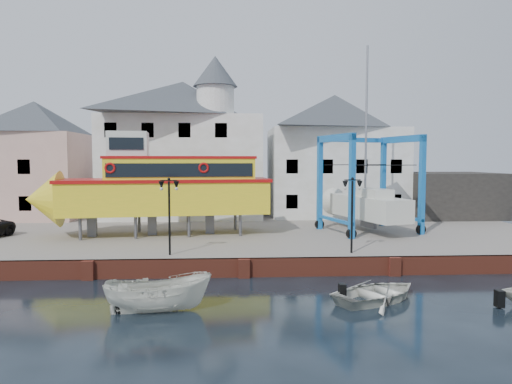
{
  "coord_description": "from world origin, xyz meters",
  "views": [
    {
      "loc": [
        -0.62,
        -23.47,
        6.13
      ],
      "look_at": [
        1.0,
        7.0,
        4.0
      ],
      "focal_mm": 32.0,
      "sensor_mm": 36.0,
      "label": 1
    }
  ],
  "objects": [
    {
      "name": "ground",
      "position": [
        0.0,
        0.0,
        0.0
      ],
      "size": [
        140.0,
        140.0,
        0.0
      ],
      "primitive_type": "plane",
      "color": "black",
      "rests_on": "ground"
    },
    {
      "name": "hardstanding",
      "position": [
        0.0,
        11.0,
        0.5
      ],
      "size": [
        44.0,
        22.0,
        1.0
      ],
      "primitive_type": "cube",
      "color": "slate",
      "rests_on": "ground"
    },
    {
      "name": "quay_wall",
      "position": [
        -0.0,
        0.1,
        0.5
      ],
      "size": [
        44.0,
        0.47,
        1.0
      ],
      "color": "maroon",
      "rests_on": "ground"
    },
    {
      "name": "building_pink",
      "position": [
        -18.0,
        18.0,
        6.15
      ],
      "size": [
        8.0,
        7.0,
        10.3
      ],
      "color": "tan",
      "rests_on": "hardstanding"
    },
    {
      "name": "building_white_main",
      "position": [
        -4.87,
        18.39,
        7.34
      ],
      "size": [
        14.0,
        8.3,
        14.0
      ],
      "color": "beige",
      "rests_on": "hardstanding"
    },
    {
      "name": "building_white_right",
      "position": [
        9.0,
        19.0,
        6.6
      ],
      "size": [
        12.0,
        8.0,
        11.2
      ],
      "color": "beige",
      "rests_on": "hardstanding"
    },
    {
      "name": "shed_dark",
      "position": [
        19.0,
        17.0,
        3.0
      ],
      "size": [
        8.0,
        7.0,
        4.0
      ],
      "primitive_type": "cube",
      "color": "black",
      "rests_on": "hardstanding"
    },
    {
      "name": "lamp_post_left",
      "position": [
        -4.0,
        1.2,
        4.17
      ],
      "size": [
        1.12,
        0.32,
        4.2
      ],
      "color": "black",
      "rests_on": "hardstanding"
    },
    {
      "name": "lamp_post_right",
      "position": [
        6.0,
        1.2,
        4.17
      ],
      "size": [
        1.12,
        0.32,
        4.2
      ],
      "color": "black",
      "rests_on": "hardstanding"
    },
    {
      "name": "tour_boat",
      "position": [
        -6.06,
        7.94,
        4.31
      ],
      "size": [
        16.47,
        5.67,
        7.03
      ],
      "rotation": [
        0.0,
        0.0,
        0.12
      ],
      "color": "#59595E",
      "rests_on": "hardstanding"
    },
    {
      "name": "travel_lift",
      "position": [
        8.96,
        9.36,
        3.22
      ],
      "size": [
        7.28,
        9.06,
        13.27
      ],
      "rotation": [
        0.0,
        0.0,
        0.28
      ],
      "color": "#144FA8",
      "rests_on": "hardstanding"
    },
    {
      "name": "motorboat_a",
      "position": [
        -3.61,
        -5.21,
        0.0
      ],
      "size": [
        4.49,
        2.17,
        1.67
      ],
      "primitive_type": "imported",
      "rotation": [
        0.0,
        0.0,
        1.7
      ],
      "color": "beige",
      "rests_on": "ground"
    },
    {
      "name": "motorboat_b",
      "position": [
        5.78,
        -4.18,
        0.0
      ],
      "size": [
        5.36,
        4.88,
        0.91
      ],
      "primitive_type": "imported",
      "rotation": [
        0.0,
        0.0,
        2.08
      ],
      "color": "beige",
      "rests_on": "ground"
    }
  ]
}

